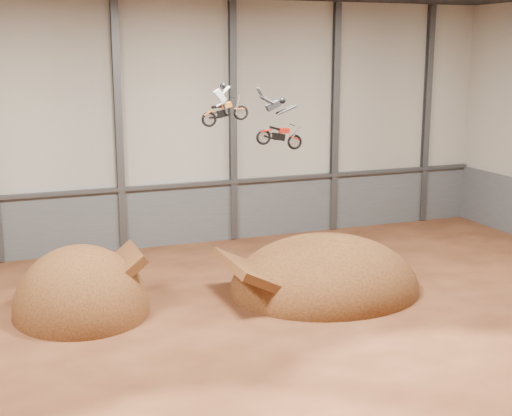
{
  "coord_description": "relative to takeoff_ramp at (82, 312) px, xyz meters",
  "views": [
    {
      "loc": [
        -10.41,
        -24.51,
        11.17
      ],
      "look_at": [
        0.61,
        4.0,
        4.38
      ],
      "focal_mm": 50.0,
      "sensor_mm": 36.0,
      "label": 1
    }
  ],
  "objects": [
    {
      "name": "floor",
      "position": [
        6.93,
        -5.63,
        0.0
      ],
      "size": [
        40.0,
        40.0,
        0.0
      ],
      "primitive_type": "plane",
      "color": "#492313",
      "rests_on": "ground"
    },
    {
      "name": "back_wall",
      "position": [
        6.93,
        9.37,
        7.0
      ],
      "size": [
        40.0,
        0.1,
        14.0
      ],
      "primitive_type": "cube",
      "color": "#B6B0A1",
      "rests_on": "ground"
    },
    {
      "name": "steel_column_5",
      "position": [
        23.59,
        9.17,
        7.0
      ],
      "size": [
        0.4,
        0.36,
        13.9
      ],
      "primitive_type": "cube",
      "color": "#47494F",
      "rests_on": "ground"
    },
    {
      "name": "steel_column_4",
      "position": [
        16.93,
        9.17,
        7.0
      ],
      "size": [
        0.4,
        0.36,
        13.9
      ],
      "primitive_type": "cube",
      "color": "#47494F",
      "rests_on": "ground"
    },
    {
      "name": "lower_band_back",
      "position": [
        6.93,
        9.27,
        1.75
      ],
      "size": [
        39.8,
        0.18,
        3.5
      ],
      "primitive_type": "cube",
      "color": "#585A60",
      "rests_on": "ground"
    },
    {
      "name": "fmx_rider_a",
      "position": [
        6.01,
        -2.17,
        9.11
      ],
      "size": [
        2.35,
        1.0,
        2.13
      ],
      "primitive_type": null,
      "rotation": [
        0.0,
        -0.19,
        -0.11
      ],
      "color": "#CF651D"
    },
    {
      "name": "steel_rail",
      "position": [
        6.93,
        9.12,
        3.55
      ],
      "size": [
        39.8,
        0.35,
        0.2
      ],
      "primitive_type": "cube",
      "color": "#47494F",
      "rests_on": "lower_band_back"
    },
    {
      "name": "landing_ramp",
      "position": [
        11.17,
        -1.26,
        0.0
      ],
      "size": [
        9.18,
        8.12,
        5.29
      ],
      "primitive_type": "ellipsoid",
      "color": "#432310",
      "rests_on": "ground"
    },
    {
      "name": "steel_column_2",
      "position": [
        3.59,
        9.17,
        7.0
      ],
      "size": [
        0.4,
        0.36,
        13.9
      ],
      "primitive_type": "cube",
      "color": "#47494F",
      "rests_on": "ground"
    },
    {
      "name": "steel_column_3",
      "position": [
        10.26,
        9.17,
        7.0
      ],
      "size": [
        0.4,
        0.36,
        13.9
      ],
      "primitive_type": "cube",
      "color": "#47494F",
      "rests_on": "ground"
    },
    {
      "name": "fmx_rider_b",
      "position": [
        8.06,
        -2.81,
        8.35
      ],
      "size": [
        3.11,
        1.05,
        2.74
      ],
      "primitive_type": null,
      "rotation": [
        0.0,
        0.18,
        -0.1
      ],
      "color": "red"
    },
    {
      "name": "takeoff_ramp",
      "position": [
        0.0,
        0.0,
        0.0
      ],
      "size": [
        5.86,
        6.76,
        5.86
      ],
      "primitive_type": "ellipsoid",
      "color": "#432310",
      "rests_on": "ground"
    }
  ]
}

